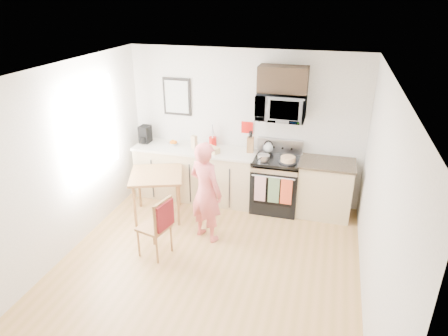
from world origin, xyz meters
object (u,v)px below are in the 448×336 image
(microwave, at_px, (281,107))
(chair, at_px, (161,221))
(range, at_px, (276,185))
(person, at_px, (206,192))
(cake, at_px, (288,160))
(dining_table, at_px, (156,179))

(microwave, bearing_deg, chair, -124.41)
(range, xyz_separation_m, person, (-0.85, -1.16, 0.33))
(range, bearing_deg, cake, -33.78)
(microwave, distance_m, person, 1.82)
(range, height_order, microwave, microwave)
(range, height_order, chair, range)
(person, bearing_deg, chair, 79.01)
(person, height_order, dining_table, person)
(dining_table, bearing_deg, microwave, 25.68)
(range, distance_m, microwave, 1.33)
(microwave, bearing_deg, dining_table, -154.32)
(dining_table, bearing_deg, chair, -63.12)
(microwave, relative_size, dining_table, 0.84)
(range, bearing_deg, chair, -125.95)
(microwave, height_order, chair, microwave)
(microwave, xyz_separation_m, chair, (-1.29, -1.89, -1.18))
(dining_table, bearing_deg, range, 22.94)
(range, distance_m, dining_table, 1.98)
(dining_table, xyz_separation_m, chair, (0.52, -1.02, -0.09))
(range, distance_m, cake, 0.58)
(microwave, bearing_deg, range, -89.94)
(microwave, height_order, dining_table, microwave)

